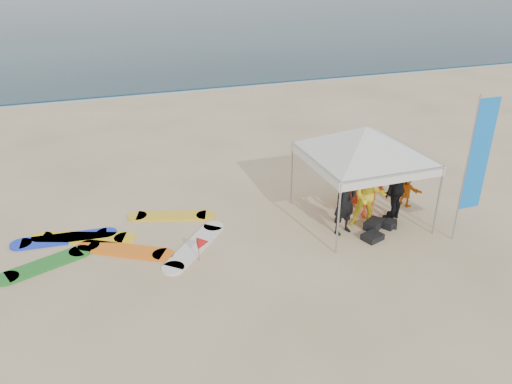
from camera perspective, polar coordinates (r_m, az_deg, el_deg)
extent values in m
plane|color=beige|center=(11.18, 2.76, -11.34)|extent=(120.00, 120.00, 0.00)
cube|color=#0C2633|center=(68.64, -17.35, 19.09)|extent=(160.00, 84.00, 0.08)
cube|color=silver|center=(27.49, -11.76, 11.05)|extent=(160.00, 1.20, 0.01)
imported|color=black|center=(13.09, 10.15, -0.96)|extent=(0.78, 0.62, 1.88)
imported|color=yellow|center=(13.53, 12.77, -0.40)|extent=(1.10, 1.01, 1.83)
imported|color=red|center=(14.10, 12.82, 0.31)|extent=(1.22, 0.94, 1.66)
imported|color=black|center=(14.08, 15.77, 0.46)|extent=(1.19, 0.96, 1.90)
imported|color=red|center=(14.72, 11.16, 1.89)|extent=(0.88, 0.57, 1.80)
imported|color=orange|center=(15.14, 16.81, 0.26)|extent=(0.59, 0.97, 1.00)
cylinder|color=#A5A5A8|center=(14.43, 4.09, 2.08)|extent=(0.05, 0.05, 1.91)
cylinder|color=#A5A5A8|center=(15.72, 13.76, 3.42)|extent=(0.05, 0.05, 1.91)
cylinder|color=#A5A5A8|center=(12.13, 9.39, -3.08)|extent=(0.05, 0.05, 1.91)
cylinder|color=#A5A5A8|center=(13.64, 20.08, -1.00)|extent=(0.05, 0.05, 1.91)
cube|color=white|center=(12.47, 15.49, 1.41)|extent=(2.97, 0.02, 0.24)
cube|color=white|center=(14.72, 9.35, 5.78)|extent=(2.97, 0.02, 0.24)
cube|color=white|center=(12.91, 6.69, 3.06)|extent=(0.02, 2.97, 0.24)
cube|color=white|center=(14.34, 17.12, 4.41)|extent=(0.02, 2.97, 0.24)
pyramid|color=white|center=(13.27, 12.53, 7.32)|extent=(4.05, 4.05, 0.76)
cylinder|color=#A5A5A8|center=(13.17, 22.81, 2.17)|extent=(0.04, 0.04, 3.83)
cube|color=blue|center=(13.25, 24.14, 3.85)|extent=(0.60, 0.03, 2.84)
cylinder|color=#A5A5A8|center=(12.08, -6.56, -6.63)|extent=(0.02, 0.02, 0.60)
cone|color=red|center=(11.99, -6.05, -5.74)|extent=(0.28, 0.28, 0.28)
cube|color=black|center=(13.84, 13.31, -3.62)|extent=(0.67, 0.60, 0.22)
cube|color=black|center=(14.02, 14.85, -3.49)|extent=(0.55, 0.49, 0.18)
cube|color=black|center=(13.31, 13.16, -5.01)|extent=(0.60, 0.53, 0.16)
cube|color=black|center=(13.96, 15.02, -3.60)|extent=(0.44, 0.41, 0.20)
cube|color=#1B37E6|center=(13.88, -21.03, -5.02)|extent=(2.14, 0.69, 0.07)
cube|color=yellow|center=(14.23, -9.63, -2.73)|extent=(1.99, 1.11, 0.07)
cube|color=orange|center=(12.90, -14.69, -6.49)|extent=(1.99, 1.49, 0.07)
cube|color=#227E28|center=(12.98, -22.96, -7.64)|extent=(1.81, 1.13, 0.07)
cube|color=yellow|center=(13.75, -19.14, -5.00)|extent=(2.21, 1.24, 0.07)
cube|color=white|center=(12.75, -7.01, -6.16)|extent=(1.81, 1.94, 0.07)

